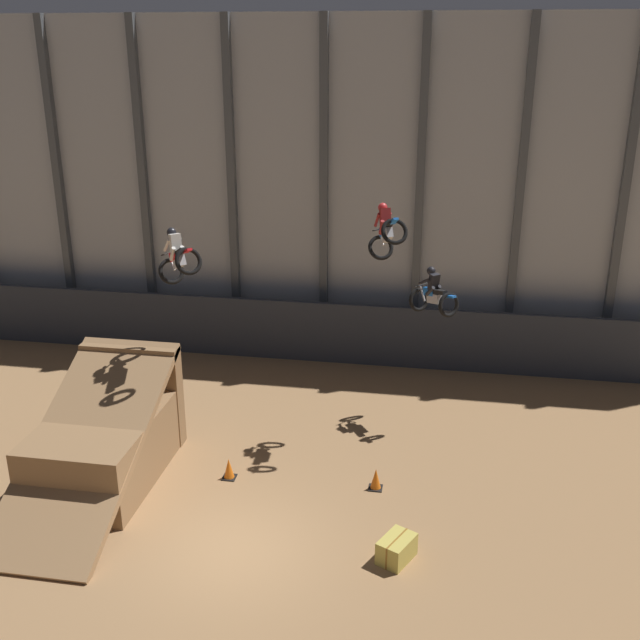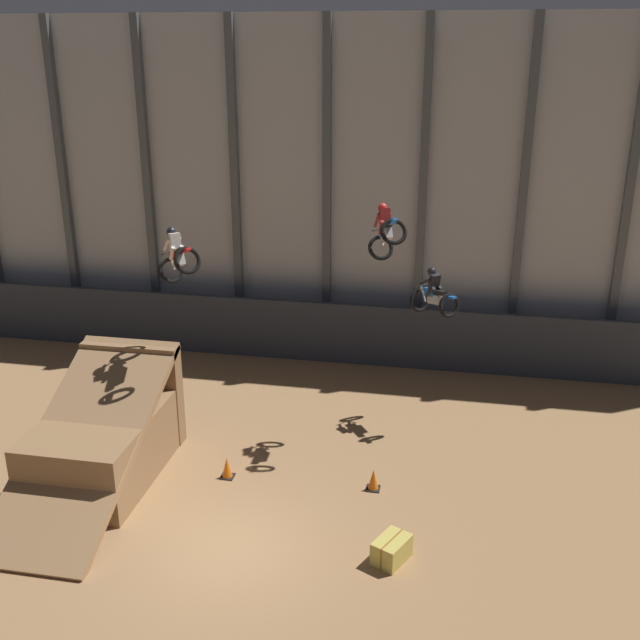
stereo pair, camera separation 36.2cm
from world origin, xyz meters
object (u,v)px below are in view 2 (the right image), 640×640
at_px(dirt_ramp, 107,436).
at_px(rider_bike_right_air, 434,295).
at_px(rider_bike_left_air, 177,257).
at_px(traffic_cone_arena_edge, 373,480).
at_px(hay_bale_trackside, 392,550).
at_px(rider_bike_center_air, 386,232).
at_px(traffic_cone_near_ramp, 227,468).

distance_m(dirt_ramp, rider_bike_right_air, 10.10).
bearing_deg(dirt_ramp, rider_bike_left_air, 47.30).
bearing_deg(dirt_ramp, rider_bike_right_air, 29.90).
xyz_separation_m(rider_bike_left_air, traffic_cone_arena_edge, (5.55, -1.35, -5.37)).
bearing_deg(rider_bike_left_air, dirt_ramp, -174.88).
bearing_deg(rider_bike_right_air, traffic_cone_arena_edge, -145.32).
distance_m(dirt_ramp, hay_bale_trackside, 8.33).
bearing_deg(dirt_ramp, rider_bike_center_air, 26.08).
relative_size(traffic_cone_arena_edge, hay_bale_trackside, 0.54).
bearing_deg(traffic_cone_near_ramp, rider_bike_center_air, 39.95).
distance_m(dirt_ramp, traffic_cone_near_ramp, 3.36).
relative_size(traffic_cone_near_ramp, traffic_cone_arena_edge, 1.00).
bearing_deg(rider_bike_center_air, hay_bale_trackside, -102.99).
bearing_deg(dirt_ramp, traffic_cone_near_ramp, 4.95).
xyz_separation_m(dirt_ramp, hay_bale_trackside, (7.95, -2.35, -0.78)).
bearing_deg(hay_bale_trackside, rider_bike_right_air, 86.67).
bearing_deg(hay_bale_trackside, traffic_cone_arena_edge, 105.15).
bearing_deg(traffic_cone_near_ramp, traffic_cone_arena_edge, 2.32).
relative_size(rider_bike_left_air, traffic_cone_near_ramp, 2.99).
xyz_separation_m(rider_bike_left_air, hay_bale_trackside, (6.31, -4.14, -5.37)).
distance_m(rider_bike_left_air, rider_bike_center_air, 5.66).
xyz_separation_m(rider_bike_center_air, traffic_cone_arena_edge, (0.17, -3.00, -5.91)).
height_order(rider_bike_left_air, hay_bale_trackside, rider_bike_left_air).
relative_size(rider_bike_left_air, hay_bale_trackside, 1.62).
relative_size(rider_bike_center_air, traffic_cone_arena_edge, 3.14).
relative_size(rider_bike_right_air, hay_bale_trackside, 1.59).
distance_m(rider_bike_left_air, traffic_cone_arena_edge, 7.84).
bearing_deg(traffic_cone_arena_edge, dirt_ramp, -176.49).
relative_size(dirt_ramp, traffic_cone_arena_edge, 11.27).
xyz_separation_m(rider_bike_right_air, traffic_cone_near_ramp, (-5.11, -4.53, -3.73)).
xyz_separation_m(traffic_cone_arena_edge, hay_bale_trackside, (0.76, -2.79, -0.00)).
bearing_deg(rider_bike_center_air, dirt_ramp, -175.95).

